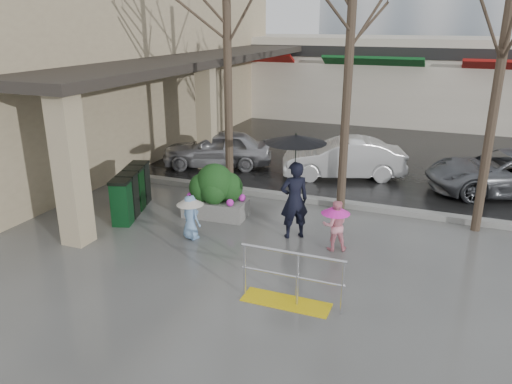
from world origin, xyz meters
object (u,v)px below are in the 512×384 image
Objects in this scene: tree_west at (227,8)px; planter at (216,192)px; tree_midwest at (353,0)px; tree_mideast at (508,17)px; handrail at (290,285)px; news_boxes at (132,192)px; child_blue at (190,213)px; car_c at (508,172)px; child_pink at (335,222)px; woman at (295,177)px; car_a at (217,149)px; car_b at (343,158)px.

tree_west reaches higher than planter.
tree_midwest is 1.08× the size of tree_mideast.
planter is (-2.90, -1.50, -4.57)m from tree_midwest.
handrail is 5.87m from news_boxes.
child_blue is 0.23× the size of car_c.
tree_midwest is at bearing 0.00° from tree_west.
child_pink reaches higher than handrail.
tree_mideast is 3.10× the size of news_boxes.
child_pink reaches higher than child_blue.
woman is 1.50× the size of planter.
tree_mideast is 5.58m from woman.
car_a is at bearing 122.32° from tree_west.
planter is 4.62m from car_a.
child_pink is (1.03, -0.31, -0.82)m from woman.
news_boxes is 0.55× the size of car_b.
tree_midwest is 1.83× the size of car_b.
handrail is at bearing -55.01° from tree_west.
car_b is at bearing -88.24° from child_blue.
child_blue is at bearing -11.65° from woman.
woman reaches higher than car_a.
news_boxes is at bearing -79.30° from car_c.
woman is (-0.81, 2.79, 1.09)m from handrail.
news_boxes is 0.57× the size of car_a.
tree_west is 5.36m from child_blue.
handrail is 1.15× the size of planter.
car_c is (9.03, 0.57, 0.00)m from car_a.
tree_mideast reaches higher than woman.
car_a is at bearing 151.36° from tree_midwest.
handrail is 1.66× the size of child_pink.
tree_midwest reaches higher than handrail.
tree_west is 3.25× the size of news_boxes.
tree_west reaches higher than handrail.
car_a and car_b have the same top height.
child_pink is 3.27m from child_blue.
child_pink is at bearing -53.55° from car_c.
planter is at bearing 5.65° from car_a.
child_pink is 1.08× the size of child_blue.
planter is at bearing -166.41° from tree_mideast.
tree_west is at bearing 30.94° from news_boxes.
child_pink is 3.38m from planter.
tree_west is 6.44× the size of child_blue.
tree_midwest reaches higher than woman.
tree_mideast reaches higher than car_b.
child_pink is at bearing -80.71° from tree_midwest.
tree_west reaches higher than news_boxes.
tree_mideast is 9.61m from news_boxes.
woman is at bearing -108.05° from tree_midwest.
car_b is at bearing 101.59° from tree_midwest.
handrail is 8.97m from car_c.
news_boxes is at bearing -21.65° from car_a.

